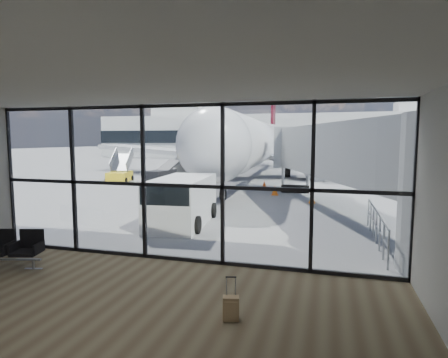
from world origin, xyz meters
The scene contains 21 objects.
ground centered at (0.00, 40.00, 0.00)m, with size 220.00×220.00×0.00m, color slate.
lounge_shell centered at (0.00, -4.80, 2.65)m, with size 12.02×8.01×4.51m.
glass_curtain_wall centered at (0.00, 0.00, 2.25)m, with size 12.10×0.12×4.50m.
jet_bridge centered at (4.90, 7.07, 2.76)m, with size 8.00×16.50×4.33m.
apron_railing centered at (5.60, 3.50, 0.72)m, with size 0.06×5.46×1.11m.
far_terminal centered at (-0.59, 61.97, 4.21)m, with size 80.00×12.20×11.00m.
tree_0 centered at (-45.00, 72.00, 4.63)m, with size 4.95×4.95×7.12m.
tree_1 centered at (-39.00, 72.00, 5.25)m, with size 5.61×5.61×8.07m.
tree_2 centered at (-33.00, 72.00, 5.88)m, with size 6.27×6.27×9.03m.
tree_3 centered at (-27.00, 72.00, 4.63)m, with size 4.95×4.95×7.12m.
tree_4 centered at (-21.00, 72.00, 5.25)m, with size 5.61×5.61×8.07m.
tree_5 centered at (-15.00, 72.00, 5.88)m, with size 6.27×6.27×9.03m.
seating_row centered at (-4.61, -1.85, 0.57)m, with size 2.34×1.18×1.04m.
suitcase centered at (2.25, -3.11, 0.26)m, with size 0.35×0.29×0.86m.
airliner centered at (-2.74, 26.16, 3.15)m, with size 34.64×40.15×10.34m.
service_van centered at (-1.78, 4.30, 1.00)m, with size 2.53×4.64×1.94m.
belt_loader centered at (-9.12, 18.01, 0.59)m, with size 1.81×3.95×1.76m.
mobile_stairs centered at (-12.79, 17.76, 0.54)m, with size 2.29×3.50×2.27m.
traffic_cone_a centered at (0.76, 13.59, 0.30)m, with size 0.44×0.44×0.63m.
traffic_cone_b centered at (3.15, 11.19, 0.26)m, with size 0.38×0.38×0.54m.
traffic_cone_c centered at (-0.39, 16.44, 0.28)m, with size 0.41×0.41×0.59m.
Camera 1 is at (3.99, -9.80, 3.51)m, focal length 30.00 mm.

